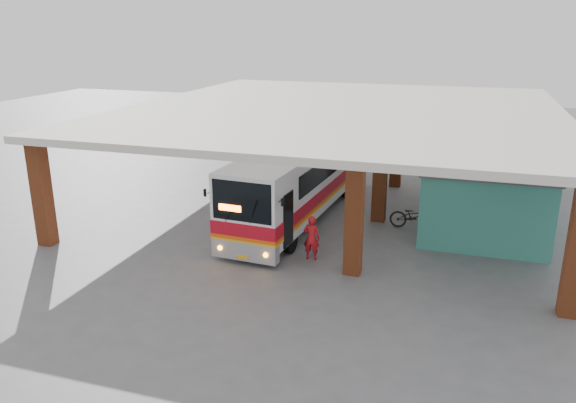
{
  "coord_description": "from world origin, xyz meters",
  "views": [
    {
      "loc": [
        6.42,
        -21.51,
        8.68
      ],
      "look_at": [
        -0.41,
        0.0,
        1.49
      ],
      "focal_mm": 35.0,
      "sensor_mm": 36.0,
      "label": 1
    }
  ],
  "objects_px": {
    "coach_bus": "(301,178)",
    "pedestrian": "(311,238)",
    "motorcycle": "(415,216)",
    "red_chair": "(433,186)"
  },
  "relations": [
    {
      "from": "pedestrian",
      "to": "red_chair",
      "type": "bearing_deg",
      "value": -109.64
    },
    {
      "from": "coach_bus",
      "to": "red_chair",
      "type": "bearing_deg",
      "value": 50.31
    },
    {
      "from": "coach_bus",
      "to": "pedestrian",
      "type": "distance_m",
      "value": 5.25
    },
    {
      "from": "pedestrian",
      "to": "coach_bus",
      "type": "bearing_deg",
      "value": -69.3
    },
    {
      "from": "coach_bus",
      "to": "pedestrian",
      "type": "bearing_deg",
      "value": -65.28
    },
    {
      "from": "red_chair",
      "to": "pedestrian",
      "type": "bearing_deg",
      "value": -109.71
    },
    {
      "from": "pedestrian",
      "to": "red_chair",
      "type": "distance_m",
      "value": 11.43
    },
    {
      "from": "coach_bus",
      "to": "motorcycle",
      "type": "height_order",
      "value": "coach_bus"
    },
    {
      "from": "coach_bus",
      "to": "motorcycle",
      "type": "distance_m",
      "value": 5.42
    },
    {
      "from": "coach_bus",
      "to": "pedestrian",
      "type": "height_order",
      "value": "coach_bus"
    }
  ]
}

